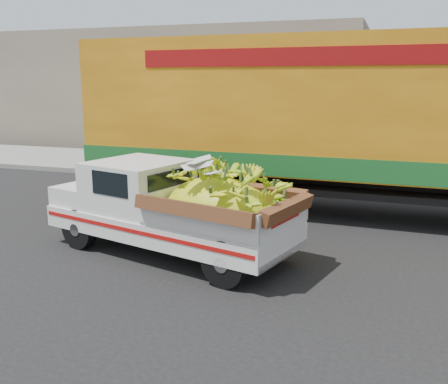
% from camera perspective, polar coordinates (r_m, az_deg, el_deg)
% --- Properties ---
extents(ground, '(100.00, 100.00, 0.00)m').
position_cam_1_polar(ground, '(9.00, 3.45, -6.22)').
color(ground, black).
rests_on(ground, ground).
extents(curb, '(60.00, 0.25, 0.15)m').
position_cam_1_polar(curb, '(13.95, 9.17, 0.78)').
color(curb, gray).
rests_on(curb, ground).
extents(sidewalk, '(60.00, 4.00, 0.14)m').
position_cam_1_polar(sidewalk, '(15.99, 10.45, 2.22)').
color(sidewalk, gray).
rests_on(sidewalk, ground).
extents(building_left, '(18.00, 6.00, 5.00)m').
position_cam_1_polar(building_left, '(23.78, -6.88, 11.59)').
color(building_left, gray).
rests_on(building_left, ground).
extents(pickup_truck, '(4.65, 2.67, 1.54)m').
position_cam_1_polar(pickup_truck, '(8.25, -4.48, -1.98)').
color(pickup_truck, black).
rests_on(pickup_truck, ground).
extents(semi_trailer, '(12.02, 2.84, 3.80)m').
position_cam_1_polar(semi_trailer, '(11.09, 14.36, 8.21)').
color(semi_trailer, black).
rests_on(semi_trailer, ground).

